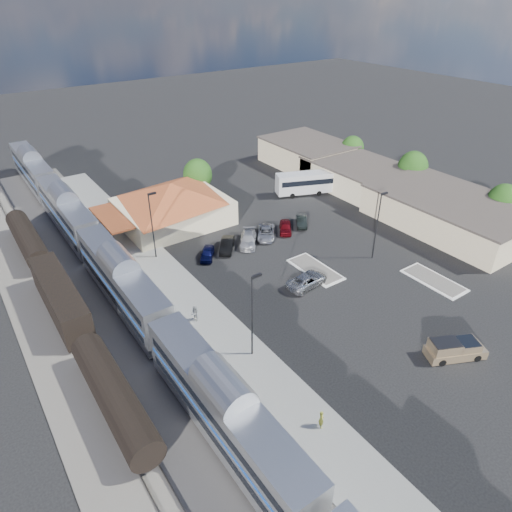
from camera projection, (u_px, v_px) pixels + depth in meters
ground at (301, 288)px, 53.24m from camera, size 280.00×280.00×0.00m
railbed at (101, 317)px, 48.54m from camera, size 16.00×100.00×0.12m
platform at (185, 297)px, 51.53m from camera, size 5.50×92.00×0.18m
passenger_train at (122, 284)px, 48.89m from camera, size 3.00×104.00×5.55m
freight_cars at (61, 299)px, 48.06m from camera, size 2.80×46.00×4.00m
station_depot at (172, 203)px, 66.32m from camera, size 18.35×12.24×6.20m
buildings_east at (376, 182)px, 75.90m from camera, size 14.40×51.40×4.80m
traffic_island_south at (315, 269)px, 56.56m from camera, size 3.30×7.50×0.21m
traffic_island_north at (434, 280)px, 54.43m from camera, size 3.30×7.50×0.21m
lamp_plat_s at (253, 310)px, 40.93m from camera, size 1.08×0.25×9.00m
lamp_plat_n at (152, 221)px, 56.43m from camera, size 1.08×0.25×9.00m
lamp_lot at (378, 221)px, 56.45m from camera, size 1.08×0.25×9.00m
tree_east_a at (503, 201)px, 65.13m from camera, size 4.56×4.56×6.42m
tree_east_b at (413, 167)px, 76.24m from camera, size 4.94×4.94×6.96m
tree_east_c at (352, 149)px, 86.34m from camera, size 4.41×4.41×6.21m
tree_depot at (198, 175)px, 73.80m from camera, size 4.71×4.71×6.63m
pickup_truck at (456, 349)px, 42.97m from camera, size 5.87×4.20×1.92m
suv at (307, 280)px, 53.27m from camera, size 5.68×3.12×1.51m
coach_bus at (311, 182)px, 76.20m from camera, size 11.74×6.67×3.73m
person_a at (321, 419)px, 35.91m from camera, size 0.62×0.73×1.70m
person_b at (195, 314)px, 47.34m from camera, size 0.89×1.03×1.82m
parked_car_a at (207, 254)px, 58.75m from camera, size 3.56×4.01×1.31m
parked_car_b at (227, 245)px, 60.48m from camera, size 4.09×4.57×1.51m
parked_car_c at (248, 239)px, 61.85m from camera, size 4.80×5.39×1.50m
parked_car_d at (266, 233)px, 63.65m from camera, size 4.90×5.46×1.41m
parked_car_e at (285, 227)px, 65.01m from camera, size 3.85×4.37×1.43m
parked_car_f at (301, 221)px, 66.81m from camera, size 3.59×4.20×1.36m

